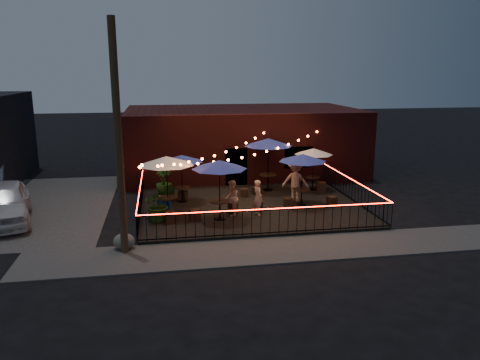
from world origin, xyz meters
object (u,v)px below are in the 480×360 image
object	(u,v)px
utility_pole	(118,141)
cafe_table_2	(219,165)
cafe_table_0	(166,162)
cafe_table_1	(181,159)
cafe_table_5	(314,152)
boulder	(124,241)
cafe_table_3	(268,143)
cafe_table_4	(303,158)
cooler	(164,205)

from	to	relation	value
utility_pole	cafe_table_2	bearing A→B (deg)	36.77
cafe_table_0	cafe_table_1	distance (m)	2.24
cafe_table_5	boulder	xyz separation A→B (m)	(-9.24, -6.66, -1.84)
cafe_table_1	cafe_table_5	distance (m)	6.98
cafe_table_0	cafe_table_3	bearing A→B (deg)	33.93
cafe_table_2	boulder	world-z (taller)	cafe_table_2
cafe_table_3	cafe_table_4	size ratio (longest dim) A/B	1.13
boulder	cafe_table_1	bearing A→B (deg)	66.73
cooler	boulder	world-z (taller)	cooler
utility_pole	cafe_table_3	size ratio (longest dim) A/B	2.91
cafe_table_3	cafe_table_4	bearing A→B (deg)	-72.39
cafe_table_1	boulder	bearing A→B (deg)	-113.27
cafe_table_5	utility_pole	bearing A→B (deg)	-142.84
cafe_table_2	boulder	xyz separation A→B (m)	(-3.79, -2.48, -2.16)
cooler	utility_pole	bearing A→B (deg)	-100.94
utility_pole	cafe_table_2	size ratio (longest dim) A/B	3.14
utility_pole	boulder	distance (m)	3.69
cafe_table_3	cafe_table_1	bearing A→B (deg)	-162.48
cafe_table_1	cafe_table_4	distance (m)	5.67
boulder	utility_pole	bearing A→B (deg)	-82.02
cafe_table_4	boulder	distance (m)	9.02
cafe_table_2	cafe_table_3	xyz separation A→B (m)	(3.10, 4.44, 0.18)
cafe_table_1	boulder	size ratio (longest dim) A/B	3.19
cafe_table_0	cafe_table_5	xyz separation A→B (m)	(7.60, 3.26, -0.37)
cafe_table_3	cooler	xyz separation A→B (m)	(-5.41, -3.33, -2.11)
cafe_table_4	cooler	bearing A→B (deg)	-176.50
cafe_table_0	cafe_table_3	distance (m)	6.33
cafe_table_4	boulder	bearing A→B (deg)	-153.00
cafe_table_0	cafe_table_1	bearing A→B (deg)	71.07
utility_pole	cooler	size ratio (longest dim) A/B	10.10
cafe_table_2	boulder	size ratio (longest dim) A/B	3.08
cafe_table_1	cafe_table_4	xyz separation A→B (m)	(5.46, -1.51, 0.14)
cafe_table_3	cafe_table_5	size ratio (longest dim) A/B	1.11
cafe_table_5	cafe_table_0	bearing A→B (deg)	-156.78
cafe_table_3	cooler	bearing A→B (deg)	-148.41
cooler	cafe_table_2	bearing A→B (deg)	-16.58
utility_pole	cafe_table_2	xyz separation A→B (m)	(3.75, 2.80, -1.52)
cafe_table_2	cafe_table_4	world-z (taller)	cafe_table_2
cafe_table_5	boulder	distance (m)	11.54
utility_pole	cafe_table_3	distance (m)	10.06
cafe_table_4	cafe_table_5	xyz separation A→B (m)	(1.42, 2.67, -0.20)
cafe_table_4	cafe_table_5	size ratio (longest dim) A/B	0.98
utility_pole	cafe_table_4	size ratio (longest dim) A/B	3.30
cafe_table_2	cooler	world-z (taller)	cafe_table_2
cafe_table_1	cafe_table_3	distance (m)	4.77
cafe_table_0	boulder	xyz separation A→B (m)	(-1.64, -3.40, -2.21)
cafe_table_5	cooler	bearing A→B (deg)	-158.49
utility_pole	cafe_table_3	world-z (taller)	utility_pole
cafe_table_4	utility_pole	bearing A→B (deg)	-151.06
utility_pole	cafe_table_1	bearing A→B (deg)	68.24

